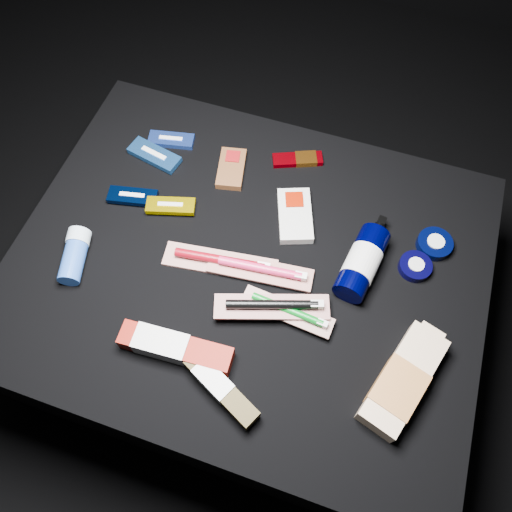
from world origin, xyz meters
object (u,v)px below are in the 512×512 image
(lotion_bottle, at_px, (362,263))
(deodorant_stick, at_px, (75,255))
(bodywash_bottle, at_px, (402,382))
(toothpaste_carton_red, at_px, (171,347))

(lotion_bottle, height_order, deodorant_stick, lotion_bottle)
(bodywash_bottle, height_order, toothpaste_carton_red, bodywash_bottle)
(deodorant_stick, relative_size, toothpaste_carton_red, 0.57)
(bodywash_bottle, xyz_separation_m, toothpaste_carton_red, (-0.42, -0.07, -0.00))
(bodywash_bottle, height_order, deodorant_stick, deodorant_stick)
(deodorant_stick, bearing_deg, lotion_bottle, 0.84)
(lotion_bottle, height_order, toothpaste_carton_red, lotion_bottle)
(bodywash_bottle, distance_m, deodorant_stick, 0.69)
(lotion_bottle, bearing_deg, toothpaste_carton_red, -128.08)
(lotion_bottle, distance_m, deodorant_stick, 0.59)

